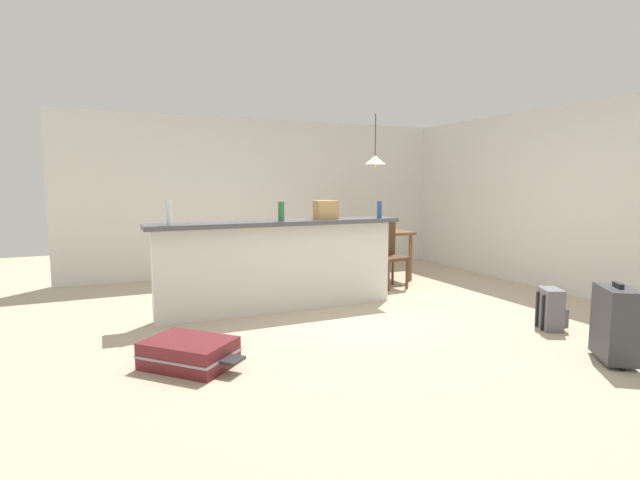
{
  "coord_description": "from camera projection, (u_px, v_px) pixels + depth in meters",
  "views": [
    {
      "loc": [
        -2.62,
        -4.72,
        1.48
      ],
      "look_at": [
        -0.13,
        0.82,
        0.76
      ],
      "focal_mm": 27.41,
      "sensor_mm": 36.0,
      "label": 1
    }
  ],
  "objects": [
    {
      "name": "bar_countertop",
      "position": [
        279.0,
        223.0,
        5.56
      ],
      "size": [
        2.96,
        0.4,
        0.05
      ],
      "primitive_type": "cube",
      "color": "#4C4C51",
      "rests_on": "partition_half_wall"
    },
    {
      "name": "suitcase_upright_charcoal",
      "position": [
        615.0,
        323.0,
        4.01
      ],
      "size": [
        0.45,
        0.5,
        0.67
      ],
      "color": "#38383D",
      "rests_on": "ground_plane"
    },
    {
      "name": "bottle_green",
      "position": [
        281.0,
        212.0,
        5.47
      ],
      "size": [
        0.07,
        0.07,
        0.22
      ],
      "primitive_type": "cylinder",
      "color": "#2D6B38",
      "rests_on": "bar_countertop"
    },
    {
      "name": "dining_table",
      "position": [
        371.0,
        237.0,
        7.46
      ],
      "size": [
        1.1,
        0.8,
        0.74
      ],
      "color": "brown",
      "rests_on": "ground_plane"
    },
    {
      "name": "pendant_lamp",
      "position": [
        375.0,
        160.0,
        7.35
      ],
      "size": [
        0.34,
        0.34,
        0.8
      ],
      "color": "black"
    },
    {
      "name": "ground_plane",
      "position": [
        360.0,
        316.0,
        5.52
      ],
      "size": [
        13.0,
        13.0,
        0.05
      ],
      "primitive_type": "cube",
      "color": "#BCAD8E"
    },
    {
      "name": "bottle_clear",
      "position": [
        169.0,
        213.0,
        4.96
      ],
      "size": [
        0.06,
        0.06,
        0.25
      ],
      "primitive_type": "cylinder",
      "color": "silver",
      "rests_on": "bar_countertop"
    },
    {
      "name": "wall_right",
      "position": [
        540.0,
        199.0,
        6.89
      ],
      "size": [
        0.1,
        6.0,
        2.5
      ],
      "primitive_type": "cube",
      "color": "silver",
      "rests_on": "ground_plane"
    },
    {
      "name": "bottle_blue",
      "position": [
        379.0,
        210.0,
        5.99
      ],
      "size": [
        0.06,
        0.06,
        0.21
      ],
      "primitive_type": "cylinder",
      "color": "#284C89",
      "rests_on": "bar_countertop"
    },
    {
      "name": "dining_chair_near_partition",
      "position": [
        387.0,
        251.0,
        6.91
      ],
      "size": [
        0.43,
        0.43,
        0.93
      ],
      "color": "#4C331E",
      "rests_on": "ground_plane"
    },
    {
      "name": "backpack_grey",
      "position": [
        551.0,
        310.0,
        4.94
      ],
      "size": [
        0.32,
        0.33,
        0.42
      ],
      "color": "slate",
      "rests_on": "ground_plane"
    },
    {
      "name": "grocery_bag",
      "position": [
        326.0,
        210.0,
        5.81
      ],
      "size": [
        0.26,
        0.18,
        0.22
      ],
      "primitive_type": "cube",
      "color": "tan",
      "rests_on": "bar_countertop"
    },
    {
      "name": "partition_half_wall",
      "position": [
        280.0,
        268.0,
        5.62
      ],
      "size": [
        2.8,
        0.2,
        1.0
      ],
      "primitive_type": "cube",
      "color": "silver",
      "rests_on": "ground_plane"
    },
    {
      "name": "suitcase_flat_maroon",
      "position": [
        189.0,
        353.0,
        3.95
      ],
      "size": [
        0.83,
        0.84,
        0.22
      ],
      "color": "maroon",
      "rests_on": "ground_plane"
    },
    {
      "name": "wall_back",
      "position": [
        272.0,
        196.0,
        8.13
      ],
      "size": [
        6.6,
        0.1,
        2.5
      ],
      "primitive_type": "cube",
      "color": "silver",
      "rests_on": "ground_plane"
    }
  ]
}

